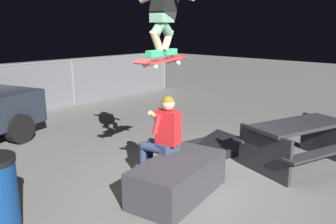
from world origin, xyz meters
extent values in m
plane|color=slate|center=(0.00, 0.00, 0.00)|extent=(40.00, 40.00, 0.00)
cube|color=#38383D|center=(-0.27, -0.03, 0.26)|extent=(1.63, 1.00, 0.51)
cube|color=#2D3856|center=(-0.08, 0.34, 0.57)|extent=(0.32, 0.20, 0.12)
cube|color=red|center=(-0.08, 0.34, 0.88)|extent=(0.25, 0.37, 0.50)
sphere|color=tan|center=(-0.08, 0.34, 1.23)|extent=(0.20, 0.20, 0.20)
sphere|color=brown|center=(-0.08, 0.34, 1.25)|extent=(0.19, 0.19, 0.19)
cylinder|color=red|center=(-0.29, 0.36, 0.96)|extent=(0.20, 0.11, 0.29)
cylinder|color=tan|center=(-0.23, 0.48, 1.06)|extent=(0.25, 0.11, 0.19)
cylinder|color=red|center=(0.11, 0.43, 0.96)|extent=(0.20, 0.11, 0.29)
cylinder|color=tan|center=(0.01, 0.52, 1.06)|extent=(0.25, 0.11, 0.19)
cylinder|color=#2D3856|center=(-0.20, 0.52, 0.55)|extent=(0.21, 0.42, 0.14)
cylinder|color=#2D3856|center=(-0.24, 0.72, 0.28)|extent=(0.11, 0.11, 0.47)
cube|color=black|center=(-0.25, 0.77, 0.04)|extent=(0.14, 0.27, 0.08)
cylinder|color=#2D3856|center=(-0.03, 0.55, 0.55)|extent=(0.21, 0.42, 0.14)
cylinder|color=#2D3856|center=(-0.06, 0.75, 0.28)|extent=(0.11, 0.11, 0.47)
cube|color=black|center=(-0.07, 0.80, 0.04)|extent=(0.14, 0.27, 0.08)
cube|color=#B72D2D|center=(-0.16, 0.37, 1.85)|extent=(0.82, 0.31, 0.05)
cube|color=#B72D2D|center=(0.28, 0.44, 1.87)|extent=(0.15, 0.22, 0.05)
cube|color=#B72D2D|center=(-0.61, 0.31, 1.87)|extent=(0.15, 0.22, 0.06)
cube|color=#99999E|center=(0.11, 0.41, 1.83)|extent=(0.08, 0.17, 0.03)
cylinder|color=white|center=(0.10, 0.50, 1.80)|extent=(0.06, 0.04, 0.05)
cylinder|color=white|center=(0.13, 0.32, 1.80)|extent=(0.06, 0.04, 0.05)
cube|color=#99999E|center=(-0.44, 0.33, 1.83)|extent=(0.08, 0.17, 0.03)
cylinder|color=white|center=(-0.45, 0.42, 1.80)|extent=(0.06, 0.04, 0.05)
cylinder|color=white|center=(-0.43, 0.24, 1.80)|extent=(0.06, 0.04, 0.05)
cube|color=#2D9E66|center=(0.01, 0.40, 1.96)|extent=(0.27, 0.14, 0.08)
cube|color=#2D9E66|center=(-0.34, 0.35, 1.96)|extent=(0.27, 0.14, 0.08)
cylinder|color=tan|center=(-0.04, 0.39, 2.12)|extent=(0.25, 0.13, 0.31)
cylinder|color=#517861|center=(-0.11, 0.38, 2.32)|extent=(0.35, 0.18, 0.33)
cylinder|color=tan|center=(-0.29, 0.35, 2.12)|extent=(0.25, 0.13, 0.31)
cylinder|color=#517861|center=(-0.22, 0.36, 2.32)|extent=(0.35, 0.18, 0.33)
cube|color=#517861|center=(-0.16, 0.37, 2.42)|extent=(0.33, 0.24, 0.12)
cube|color=black|center=(-0.08, 0.38, 2.66)|extent=(0.48, 0.28, 0.52)
cube|color=black|center=(1.44, 0.62, 0.03)|extent=(1.26, 1.05, 0.06)
cube|color=black|center=(1.44, 0.62, 0.09)|extent=(1.22, 1.04, 0.36)
cube|color=black|center=(1.44, 1.02, 0.08)|extent=(0.98, 0.26, 0.17)
cube|color=black|center=(1.44, 0.22, 0.08)|extent=(0.98, 0.26, 0.17)
cube|color=#28282D|center=(1.92, -0.80, 0.72)|extent=(1.83, 1.20, 0.06)
cube|color=#28282D|center=(2.09, -0.28, 0.42)|extent=(1.69, 0.76, 0.04)
cube|color=#28282D|center=(1.75, -1.32, 0.42)|extent=(1.69, 0.76, 0.04)
cube|color=#28282D|center=(2.65, -1.04, 0.36)|extent=(0.40, 1.06, 0.72)
cube|color=#28282D|center=(1.19, -0.56, 0.36)|extent=(0.40, 1.06, 0.72)
cylinder|color=slate|center=(2.00, 6.08, 0.67)|extent=(0.05, 0.05, 1.35)
cylinder|color=slate|center=(6.00, 6.08, 0.67)|extent=(0.05, 0.05, 1.35)
cylinder|color=slate|center=(0.00, 6.08, 1.35)|extent=(12.00, 0.04, 0.04)
cube|color=#59595E|center=(0.00, 6.08, 0.67)|extent=(12.00, 0.01, 1.35)
cylinder|color=black|center=(-0.71, 3.83, 0.30)|extent=(0.64, 0.38, 0.60)
camera|label=1|loc=(-3.67, -2.95, 2.31)|focal=37.22mm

